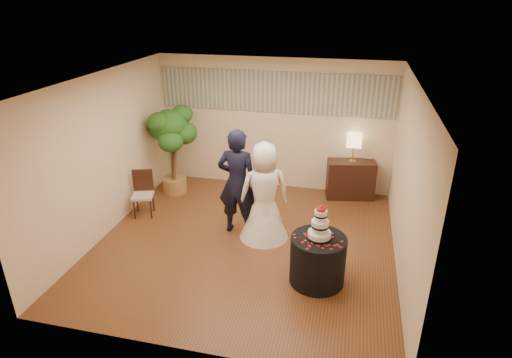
% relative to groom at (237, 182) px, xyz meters
% --- Properties ---
extents(floor, '(5.00, 5.00, 0.00)m').
position_rel_groom_xyz_m(floor, '(0.23, -0.38, -0.96)').
color(floor, brown).
rests_on(floor, ground).
extents(ceiling, '(5.00, 5.00, 0.00)m').
position_rel_groom_xyz_m(ceiling, '(0.23, -0.38, 1.84)').
color(ceiling, white).
rests_on(ceiling, wall_back).
extents(wall_back, '(5.00, 0.06, 2.80)m').
position_rel_groom_xyz_m(wall_back, '(0.23, 2.12, 0.44)').
color(wall_back, beige).
rests_on(wall_back, ground).
extents(wall_front, '(5.00, 0.06, 2.80)m').
position_rel_groom_xyz_m(wall_front, '(0.23, -2.88, 0.44)').
color(wall_front, beige).
rests_on(wall_front, ground).
extents(wall_left, '(0.06, 5.00, 2.80)m').
position_rel_groom_xyz_m(wall_left, '(-2.27, -0.38, 0.44)').
color(wall_left, beige).
rests_on(wall_left, ground).
extents(wall_right, '(0.06, 5.00, 2.80)m').
position_rel_groom_xyz_m(wall_right, '(2.73, -0.38, 0.44)').
color(wall_right, beige).
rests_on(wall_right, ground).
extents(mural_border, '(4.90, 0.02, 0.85)m').
position_rel_groom_xyz_m(mural_border, '(0.23, 2.10, 1.14)').
color(mural_border, '#989C8B').
rests_on(mural_border, wall_back).
extents(groom, '(0.70, 0.46, 1.93)m').
position_rel_groom_xyz_m(groom, '(0.00, 0.00, 0.00)').
color(groom, black).
rests_on(groom, floor).
extents(bride, '(1.13, 1.13, 1.75)m').
position_rel_groom_xyz_m(bride, '(0.50, -0.08, -0.09)').
color(bride, white).
rests_on(bride, floor).
extents(cake_table, '(1.02, 1.02, 0.75)m').
position_rel_groom_xyz_m(cake_table, '(1.54, -1.15, -0.59)').
color(cake_table, black).
rests_on(cake_table, floor).
extents(wedding_cake, '(0.34, 0.34, 0.53)m').
position_rel_groom_xyz_m(wedding_cake, '(1.54, -1.15, 0.05)').
color(wedding_cake, white).
rests_on(wedding_cake, cake_table).
extents(console, '(1.03, 0.59, 0.81)m').
position_rel_groom_xyz_m(console, '(1.92, 1.88, -0.56)').
color(console, black).
rests_on(console, floor).
extents(table_lamp, '(0.29, 0.29, 0.58)m').
position_rel_groom_xyz_m(table_lamp, '(1.92, 1.88, 0.13)').
color(table_lamp, '#CAB385').
rests_on(table_lamp, console).
extents(ficus_tree, '(1.14, 1.14, 1.92)m').
position_rel_groom_xyz_m(ficus_tree, '(-1.77, 1.28, -0.00)').
color(ficus_tree, '#25591C').
rests_on(ficus_tree, floor).
extents(side_chair, '(0.51, 0.53, 0.88)m').
position_rel_groom_xyz_m(side_chair, '(-1.94, 0.17, -0.52)').
color(side_chair, black).
rests_on(side_chair, floor).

